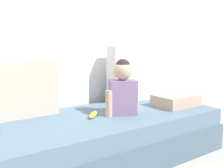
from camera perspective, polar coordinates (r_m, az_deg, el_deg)
name	(u,v)px	position (r m, az deg, el deg)	size (l,w,h in m)	color
ground_plane	(105,159)	(2.24, -1.49, -16.29)	(12.00, 12.00, 0.00)	#B2ADA3
back_wall	(72,12)	(2.54, -8.80, 15.52)	(5.21, 0.10, 2.51)	white
couch	(105,137)	(2.17, -1.50, -11.80)	(2.01, 0.86, 0.38)	#495F70
throw_pillow_left	(23,88)	(2.13, -19.13, -0.93)	(0.52, 0.16, 0.45)	#C1B29E
throw_pillow_right	(133,73)	(2.64, 4.61, 2.36)	(0.54, 0.16, 0.56)	silver
toddler	(123,88)	(2.09, 2.39, -0.85)	(0.33, 0.22, 0.46)	gray
banana	(94,115)	(2.04, -4.11, -6.83)	(0.17, 0.04, 0.04)	yellow
folded_blanket	(176,100)	(2.49, 14.07, -3.52)	(0.40, 0.28, 0.11)	tan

